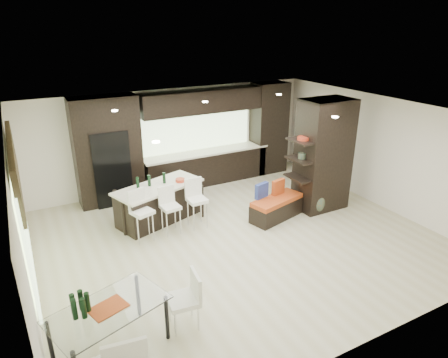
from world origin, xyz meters
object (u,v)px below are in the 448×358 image
bench (276,208)px  floor_vase (318,192)px  stool_mid (171,215)px  dining_table (111,330)px  kitchen_island (160,203)px  stool_left (143,221)px  chair_end (183,304)px  stool_right (197,208)px

bench → floor_vase: size_ratio=1.26×
stool_mid → dining_table: 3.42m
kitchen_island → floor_vase: floor_vase is taller
stool_left → bench: (3.07, -0.49, -0.19)m
stool_left → chair_end: (-0.25, -2.80, -0.03)m
stool_mid → stool_right: (0.62, -0.01, 0.02)m
kitchen_island → bench: 2.74m
bench → chair_end: chair_end is taller
stool_left → floor_vase: floor_vase is taller
stool_right → dining_table: stool_right is taller
kitchen_island → stool_mid: stool_mid is taller
bench → chair_end: bearing=-159.8°
floor_vase → chair_end: bearing=-154.4°
dining_table → stool_left: bearing=46.2°
kitchen_island → floor_vase: bearing=-41.1°
bench → floor_vase: floor_vase is taller
stool_left → floor_vase: bearing=-27.5°
dining_table → chair_end: (1.08, 0.00, 0.04)m
stool_left → stool_mid: bearing=-16.8°
floor_vase → stool_right: bearing=165.9°
stool_left → floor_vase: 4.15m
kitchen_island → floor_vase: 3.76m
stool_mid → bench: bearing=-17.0°
chair_end → stool_left: bearing=1.6°
stool_right → chair_end: stool_right is taller
dining_table → floor_vase: bearing=2.7°
kitchen_island → stool_left: bearing=-148.7°
stool_mid → floor_vase: 3.54m
bench → dining_table: bearing=-166.9°
stool_left → dining_table: 3.10m
stool_mid → bench: 2.50m
stool_right → floor_vase: 2.93m
floor_vase → dining_table: 5.81m
bench → dining_table: 4.97m
bench → floor_vase: (1.02, -0.23, 0.27)m
stool_left → floor_vase: size_ratio=0.84×
bench → floor_vase: bearing=-27.0°
stool_left → stool_mid: stool_left is taller
kitchen_island → dining_table: (-1.96, -3.53, -0.05)m
floor_vase → chair_end: 4.82m
stool_left → bench: 3.11m
dining_table → kitchen_island: bearing=42.7°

